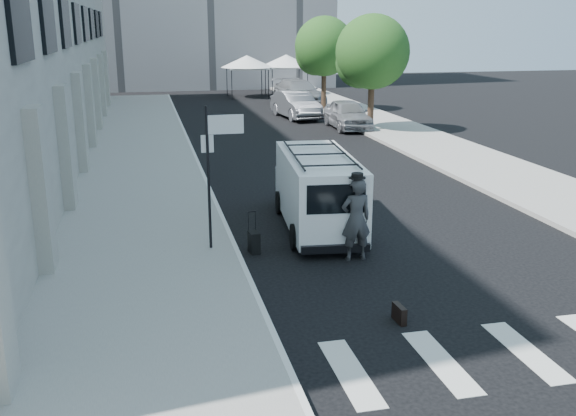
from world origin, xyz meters
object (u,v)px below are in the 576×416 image
businessman (356,219)px  suitcase (254,242)px  parked_car_c (299,93)px  cargo_van (317,190)px  parked_car_a (348,114)px  parked_car_b (296,105)px  briefcase (399,314)px

businessman → suitcase: businessman is taller
businessman → suitcase: bearing=-25.6°
parked_car_c → cargo_van: bearing=-109.7°
cargo_van → parked_car_a: size_ratio=1.20×
parked_car_b → cargo_van: bearing=-108.7°
suitcase → cargo_van: 2.79m
parked_car_b → parked_car_c: bearing=68.0°
suitcase → cargo_van: (2.07, 1.68, 0.80)m
suitcase → parked_car_c: parked_car_c is taller
briefcase → cargo_van: bearing=86.6°
parked_car_b → parked_car_c: parked_car_c is taller
businessman → cargo_van: bearing=-87.2°
parked_car_a → parked_car_c: bearing=92.2°
businessman → parked_car_c: businessman is taller
parked_car_a → parked_car_b: parked_car_b is taller
businessman → suitcase: 2.61m
briefcase → cargo_van: (0.03, 6.11, 0.91)m
parked_car_a → parked_car_c: parked_car_c is taller
businessman → parked_car_a: 20.30m
businessman → parked_car_a: businessman is taller
parked_car_c → parked_car_a: bearing=-96.7°
businessman → briefcase: businessman is taller
briefcase → parked_car_a: bearing=71.5°
businessman → suitcase: size_ratio=1.95×
cargo_van → businessman: bearing=-79.9°
suitcase → parked_car_c: 30.49m
suitcase → parked_car_c: bearing=67.3°
briefcase → businessman: bearing=82.6°
suitcase → parked_car_c: (8.28, 29.34, 0.59)m
cargo_van → parked_car_c: bearing=82.7°
briefcase → cargo_van: size_ratio=0.08×
parked_car_a → parked_car_c: (-0.07, 10.96, 0.08)m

